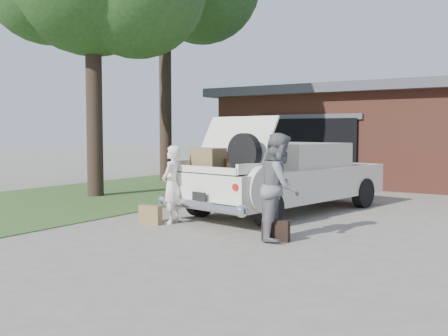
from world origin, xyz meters
The scene contains 8 objects.
ground centered at (0.00, 0.00, 0.00)m, with size 90.00×90.00×0.00m, color gray.
grass_strip centered at (-5.50, 3.00, 0.01)m, with size 6.00×16.00×0.02m, color #2D4C1E.
house centered at (0.98, 11.47, 1.67)m, with size 12.80×7.80×3.30m.
sedan centered at (0.20, 2.78, 0.79)m, with size 3.03×5.66×2.09m.
woman_left centered at (-1.01, 0.30, 0.76)m, with size 0.55×0.36×1.51m, color white.
woman_right centered at (1.47, 0.02, 0.88)m, with size 0.86×0.67×1.76m, color slate.
suitcase_left centered at (-1.30, -0.01, 0.18)m, with size 0.47×0.15×0.36m, color olive.
suitcase_right centered at (1.46, -0.11, 0.17)m, with size 0.45×0.14×0.35m, color black.
Camera 1 is at (5.32, -7.66, 1.79)m, focal length 42.00 mm.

